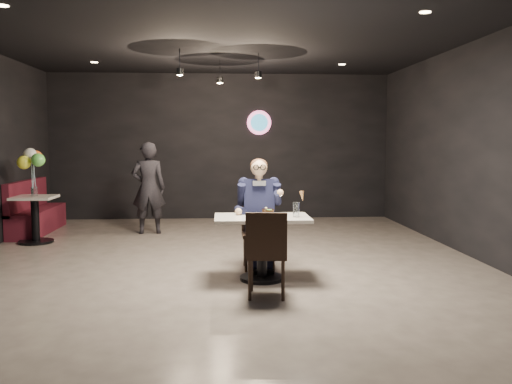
{
  "coord_description": "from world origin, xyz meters",
  "views": [
    {
      "loc": [
        0.01,
        -6.81,
        1.63
      ],
      "look_at": [
        0.45,
        0.0,
        0.98
      ],
      "focal_mm": 38.0,
      "sensor_mm": 36.0,
      "label": 1
    }
  ],
  "objects": [
    {
      "name": "side_table",
      "position": [
        -2.95,
        1.93,
        0.39
      ],
      "size": [
        0.62,
        0.62,
        0.77
      ],
      "primitive_type": "cube",
      "color": "silver",
      "rests_on": "floor"
    },
    {
      "name": "wall_sign",
      "position": [
        0.8,
        4.47,
        2.0
      ],
      "size": [
        0.5,
        0.06,
        0.5
      ],
      "primitive_type": null,
      "color": "pink",
      "rests_on": "floor"
    },
    {
      "name": "mint_leaf",
      "position": [
        0.56,
        -0.71,
        0.84
      ],
      "size": [
        0.06,
        0.04,
        0.01
      ],
      "primitive_type": "ellipsoid",
      "color": "#2A832C",
      "rests_on": "cake_slice"
    },
    {
      "name": "chair_near",
      "position": [
        0.48,
        -1.27,
        0.46
      ],
      "size": [
        0.47,
        0.5,
        0.92
      ],
      "primitive_type": "cube",
      "rotation": [
        0.0,
        0.0,
        -0.11
      ],
      "color": "black",
      "rests_on": "floor"
    },
    {
      "name": "balloon_bunch",
      "position": [
        -2.95,
        1.93,
        1.22
      ],
      "size": [
        0.39,
        0.39,
        0.64
      ],
      "primitive_type": "cube",
      "color": "#F9F834",
      "rests_on": "balloon_vase"
    },
    {
      "name": "passerby",
      "position": [
        -1.26,
        2.71,
        0.8
      ],
      "size": [
        0.62,
        0.43,
        1.6
      ],
      "primitive_type": "imported",
      "rotation": [
        0.0,
        0.0,
        3.23
      ],
      "color": "black",
      "rests_on": "floor"
    },
    {
      "name": "main_table",
      "position": [
        0.48,
        -0.6,
        0.38
      ],
      "size": [
        1.1,
        0.7,
        0.75
      ],
      "primitive_type": "cube",
      "color": "silver",
      "rests_on": "floor"
    },
    {
      "name": "dessert_plate",
      "position": [
        0.56,
        -0.65,
        0.76
      ],
      "size": [
        0.25,
        0.25,
        0.01
      ],
      "primitive_type": "cylinder",
      "color": "white",
      "rests_on": "main_table"
    },
    {
      "name": "seated_man",
      "position": [
        0.48,
        -0.05,
        0.72
      ],
      "size": [
        0.6,
        0.8,
        1.44
      ],
      "primitive_type": "cube",
      "color": "black",
      "rests_on": "floor"
    },
    {
      "name": "wafer_cone",
      "position": [
        0.94,
        -0.66,
        0.99
      ],
      "size": [
        0.07,
        0.07,
        0.12
      ],
      "primitive_type": "cone",
      "rotation": [
        0.0,
        0.0,
        0.26
      ],
      "color": "tan",
      "rests_on": "sundae_glass"
    },
    {
      "name": "sundae_glass",
      "position": [
        0.87,
        -0.66,
        0.83
      ],
      "size": [
        0.08,
        0.08,
        0.17
      ],
      "primitive_type": "cylinder",
      "color": "silver",
      "rests_on": "main_table"
    },
    {
      "name": "floor",
      "position": [
        0.0,
        0.0,
        0.0
      ],
      "size": [
        9.0,
        9.0,
        0.0
      ],
      "primitive_type": "plane",
      "color": "gray",
      "rests_on": "ground"
    },
    {
      "name": "booth_bench",
      "position": [
        -3.25,
        2.93,
        0.47
      ],
      "size": [
        0.47,
        1.86,
        0.93
      ],
      "primitive_type": "cube",
      "color": "#4A0F1D",
      "rests_on": "floor"
    },
    {
      "name": "pendant_lights",
      "position": [
        0.0,
        2.0,
        2.88
      ],
      "size": [
        1.4,
        1.2,
        0.36
      ],
      "primitive_type": "cube",
      "color": "black",
      "rests_on": "floor"
    },
    {
      "name": "chair_far",
      "position": [
        0.48,
        -0.05,
        0.46
      ],
      "size": [
        0.42,
        0.46,
        0.92
      ],
      "primitive_type": "cube",
      "color": "black",
      "rests_on": "floor"
    },
    {
      "name": "cake_slice",
      "position": [
        0.55,
        -0.65,
        0.8
      ],
      "size": [
        0.13,
        0.12,
        0.08
      ],
      "primitive_type": "cube",
      "rotation": [
        0.0,
        0.0,
        0.35
      ],
      "color": "black",
      "rests_on": "dessert_plate"
    },
    {
      "name": "balloon_vase",
      "position": [
        -2.95,
        1.93,
        0.82
      ],
      "size": [
        0.1,
        0.1,
        0.15
      ],
      "primitive_type": "cylinder",
      "color": "silver",
      "rests_on": "side_table"
    }
  ]
}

